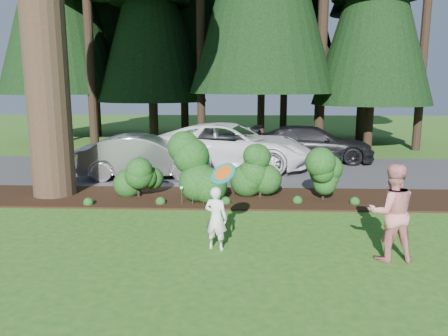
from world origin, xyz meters
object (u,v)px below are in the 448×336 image
at_px(car_silver_wagon, 146,156).
at_px(child, 216,218).
at_px(car_dark_suv, 312,144).
at_px(frisbee, 223,173).
at_px(adult, 391,212).
at_px(car_white_suv, 231,146).

xyz_separation_m(car_silver_wagon, child, (2.92, -6.77, -0.15)).
relative_size(car_silver_wagon, car_dark_suv, 0.89).
bearing_deg(frisbee, adult, -5.11).
bearing_deg(adult, car_dark_suv, -94.51).
xyz_separation_m(car_dark_suv, frisbee, (-3.40, -10.69, 0.81)).
relative_size(child, frisbee, 2.16).
bearing_deg(car_dark_suv, adult, -174.01).
distance_m(adult, frisbee, 3.27).
height_order(car_silver_wagon, child, car_silver_wagon).
bearing_deg(adult, car_silver_wagon, -52.21).
distance_m(car_white_suv, car_dark_suv, 3.96).
bearing_deg(car_white_suv, car_dark_suv, -51.08).
bearing_deg(car_silver_wagon, adult, -143.16).
bearing_deg(car_white_suv, child, -169.26).
distance_m(car_white_suv, adult, 9.70).
relative_size(adult, frisbee, 3.09).
xyz_separation_m(child, frisbee, (0.15, -0.11, 0.95)).
height_order(car_white_suv, frisbee, frisbee).
bearing_deg(frisbee, car_white_suv, 90.63).
distance_m(car_white_suv, child, 8.74).
height_order(adult, frisbee, adult).
relative_size(car_dark_suv, adult, 2.80).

